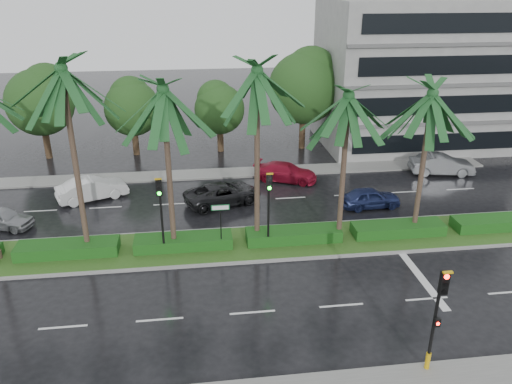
{
  "coord_description": "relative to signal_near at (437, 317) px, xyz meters",
  "views": [
    {
      "loc": [
        -2.11,
        -22.84,
        13.41
      ],
      "look_at": [
        0.98,
        1.5,
        2.92
      ],
      "focal_mm": 35.0,
      "sensor_mm": 36.0,
      "label": 1
    }
  ],
  "objects": [
    {
      "name": "signal_median_left",
      "position": [
        -10.0,
        9.69,
        0.49
      ],
      "size": [
        0.34,
        0.42,
        4.36
      ],
      "color": "black",
      "rests_on": "median"
    },
    {
      "name": "ground",
      "position": [
        -6.0,
        9.39,
        -2.5
      ],
      "size": [
        120.0,
        120.0,
        0.0
      ],
      "primitive_type": "plane",
      "color": "black",
      "rests_on": "ground"
    },
    {
      "name": "car_white",
      "position": [
        -15.01,
        17.87,
        -1.76
      ],
      "size": [
        3.2,
        4.75,
        1.48
      ],
      "primitive_type": "imported",
      "rotation": [
        0.0,
        0.0,
        1.97
      ],
      "color": "silver",
      "rests_on": "ground"
    },
    {
      "name": "hedge",
      "position": [
        -6.0,
        10.39,
        -2.05
      ],
      "size": [
        35.2,
        1.4,
        0.6
      ],
      "color": "#1C4914",
      "rests_on": "median"
    },
    {
      "name": "car_darkgrey",
      "position": [
        -6.5,
        16.08,
        -1.81
      ],
      "size": [
        3.82,
        5.46,
        1.38
      ],
      "primitive_type": "imported",
      "rotation": [
        0.0,
        0.0,
        1.91
      ],
      "color": "black",
      "rests_on": "ground"
    },
    {
      "name": "car_silver",
      "position": [
        -19.51,
        14.3,
        -1.89
      ],
      "size": [
        2.51,
        3.88,
        1.23
      ],
      "primitive_type": "imported",
      "rotation": [
        0.0,
        0.0,
        1.25
      ],
      "color": "gray",
      "rests_on": "ground"
    },
    {
      "name": "building",
      "position": [
        11.0,
        27.39,
        3.5
      ],
      "size": [
        16.0,
        10.0,
        12.0
      ],
      "primitive_type": "cube",
      "color": "gray",
      "rests_on": "ground"
    },
    {
      "name": "far_sidewalk",
      "position": [
        -6.0,
        21.39,
        -2.44
      ],
      "size": [
        40.0,
        2.0,
        0.12
      ],
      "primitive_type": "cube",
      "color": "slate",
      "rests_on": "ground"
    },
    {
      "name": "car_red",
      "position": [
        -1.76,
        19.52,
        -1.85
      ],
      "size": [
        3.43,
        4.85,
        1.3
      ],
      "primitive_type": "imported",
      "rotation": [
        0.0,
        0.0,
        1.17
      ],
      "color": "maroon",
      "rests_on": "ground"
    },
    {
      "name": "car_grey",
      "position": [
        9.95,
        19.34,
        -1.74
      ],
      "size": [
        2.32,
        4.8,
        1.52
      ],
      "primitive_type": "imported",
      "rotation": [
        0.0,
        0.0,
        1.41
      ],
      "color": "#4E5052",
      "rests_on": "ground"
    },
    {
      "name": "median",
      "position": [
        -6.0,
        10.39,
        -2.42
      ],
      "size": [
        36.0,
        4.0,
        0.15
      ],
      "color": "gray",
      "rests_on": "ground"
    },
    {
      "name": "signal_near",
      "position": [
        0.0,
        0.0,
        0.0
      ],
      "size": [
        0.34,
        0.45,
        4.36
      ],
      "color": "black",
      "rests_on": "near_sidewalk"
    },
    {
      "name": "car_blue",
      "position": [
        2.74,
        14.35,
        -1.86
      ],
      "size": [
        1.73,
        3.87,
        1.29
      ],
      "primitive_type": "imported",
      "rotation": [
        0.0,
        0.0,
        1.62
      ],
      "color": "navy",
      "rests_on": "ground"
    },
    {
      "name": "signal_median_right",
      "position": [
        -4.5,
        9.69,
        0.49
      ],
      "size": [
        0.34,
        0.42,
        4.36
      ],
      "color": "black",
      "rests_on": "median"
    },
    {
      "name": "bg_trees",
      "position": [
        -5.57,
        26.98,
        2.25
      ],
      "size": [
        32.96,
        5.89,
        8.5
      ],
      "color": "#3D301B",
      "rests_on": "ground"
    },
    {
      "name": "lane_markings",
      "position": [
        -2.96,
        8.96,
        -2.5
      ],
      "size": [
        34.0,
        13.06,
        0.01
      ],
      "color": "silver",
      "rests_on": "ground"
    },
    {
      "name": "street_sign",
      "position": [
        -7.0,
        9.87,
        -0.38
      ],
      "size": [
        0.95,
        0.09,
        2.6
      ],
      "color": "black",
      "rests_on": "median"
    },
    {
      "name": "palm_row",
      "position": [
        -7.26,
        10.41,
        5.71
      ],
      "size": [
        26.3,
        4.2,
        10.36
      ],
      "color": "#403024",
      "rests_on": "median"
    }
  ]
}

